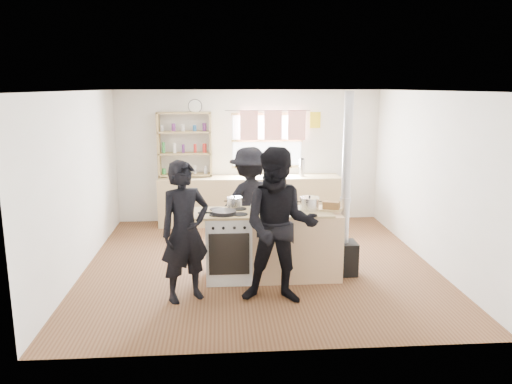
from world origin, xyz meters
The scene contains 14 objects.
ground centered at (0.00, 0.00, -0.01)m, with size 5.00×5.00×0.01m, color brown.
back_counter centered at (0.00, 2.22, 0.45)m, with size 3.40×0.55×0.90m, color tan.
shelving_unit centered at (-1.20, 2.34, 1.51)m, with size 1.00×0.28×1.20m.
thermos centered at (0.99, 2.22, 1.06)m, with size 0.10×0.10×0.32m, color silver.
cooking_island centered at (0.14, -0.55, 0.47)m, with size 1.97×0.64×0.93m.
skillet_greens centered at (-0.51, -0.67, 0.96)m, with size 0.33×0.33×0.05m.
roast_tray centered at (0.03, -0.56, 0.97)m, with size 0.41×0.31×0.08m.
stockpot_stove centered at (-0.36, -0.33, 1.01)m, with size 0.21×0.21×0.18m.
stockpot_counter centered at (0.64, -0.51, 1.02)m, with size 0.26×0.26×0.20m.
bread_board centered at (0.93, -0.56, 0.98)m, with size 0.34×0.29×0.12m.
flue_heater centered at (1.14, -0.48, 0.66)m, with size 0.35×0.35×2.50m.
person_near_left centered at (-0.98, -1.18, 0.86)m, with size 0.63×0.41×1.72m, color black.
person_near_right centered at (0.14, -1.33, 0.94)m, with size 0.91×0.71×1.88m, color black.
person_far centered at (-0.12, 0.32, 0.84)m, with size 1.09×0.63×1.69m, color black.
Camera 1 is at (-0.54, -6.96, 2.56)m, focal length 35.00 mm.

